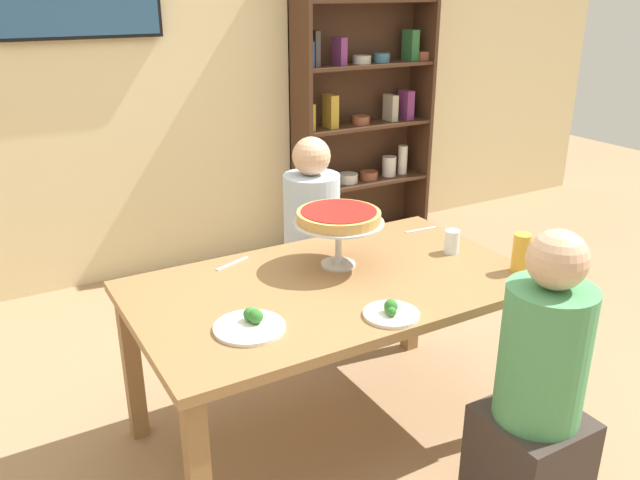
{
  "coord_description": "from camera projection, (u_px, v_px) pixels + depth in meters",
  "views": [
    {
      "loc": [
        -1.24,
        -2.05,
        1.86
      ],
      "look_at": [
        0.0,
        0.1,
        0.89
      ],
      "focal_mm": 36.27,
      "sensor_mm": 36.0,
      "label": 1
    }
  ],
  "objects": [
    {
      "name": "ground_plane",
      "position": [
        331.0,
        431.0,
        2.91
      ],
      "size": [
        12.0,
        12.0,
        0.0
      ],
      "primitive_type": "plane",
      "color": "#9E7A56"
    },
    {
      "name": "rear_partition",
      "position": [
        158.0,
        64.0,
        4.17
      ],
      "size": [
        8.0,
        0.12,
        2.8
      ],
      "primitive_type": "cube",
      "color": "beige",
      "rests_on": "ground_plane"
    },
    {
      "name": "dining_table",
      "position": [
        332.0,
        301.0,
        2.67
      ],
      "size": [
        1.62,
        0.94,
        0.74
      ],
      "color": "olive",
      "rests_on": "ground_plane"
    },
    {
      "name": "bookshelf",
      "position": [
        360.0,
        92.0,
        4.79
      ],
      "size": [
        1.16,
        0.3,
        2.21
      ],
      "color": "#422819",
      "rests_on": "ground_plane"
    },
    {
      "name": "diner_near_right",
      "position": [
        536.0,
        406.0,
        2.27
      ],
      "size": [
        0.34,
        0.34,
        1.15
      ],
      "rotation": [
        0.0,
        0.0,
        1.57
      ],
      "color": "#382D28",
      "rests_on": "ground_plane"
    },
    {
      "name": "diner_far_right",
      "position": [
        312.0,
        256.0,
        3.53
      ],
      "size": [
        0.34,
        0.34,
        1.15
      ],
      "rotation": [
        0.0,
        0.0,
        -1.57
      ],
      "color": "#382D28",
      "rests_on": "ground_plane"
    },
    {
      "name": "deep_dish_pizza_stand",
      "position": [
        339.0,
        219.0,
        2.71
      ],
      "size": [
        0.39,
        0.39,
        0.25
      ],
      "color": "silver",
      "rests_on": "dining_table"
    },
    {
      "name": "salad_plate_near_diner",
      "position": [
        250.0,
        325.0,
        2.27
      ],
      "size": [
        0.26,
        0.26,
        0.07
      ],
      "color": "white",
      "rests_on": "dining_table"
    },
    {
      "name": "salad_plate_far_diner",
      "position": [
        391.0,
        312.0,
        2.36
      ],
      "size": [
        0.21,
        0.21,
        0.07
      ],
      "color": "white",
      "rests_on": "dining_table"
    },
    {
      "name": "beer_glass_amber_tall",
      "position": [
        521.0,
        253.0,
        2.71
      ],
      "size": [
        0.07,
        0.07,
        0.17
      ],
      "primitive_type": "cylinder",
      "color": "gold",
      "rests_on": "dining_table"
    },
    {
      "name": "water_glass_clear_near",
      "position": [
        452.0,
        241.0,
        2.91
      ],
      "size": [
        0.07,
        0.07,
        0.11
      ],
      "primitive_type": "cylinder",
      "color": "white",
      "rests_on": "dining_table"
    },
    {
      "name": "cutlery_fork_near",
      "position": [
        232.0,
        264.0,
        2.8
      ],
      "size": [
        0.17,
        0.08,
        0.0
      ],
      "primitive_type": "cube",
      "rotation": [
        0.0,
        0.0,
        3.51
      ],
      "color": "silver",
      "rests_on": "dining_table"
    },
    {
      "name": "cutlery_knife_near",
      "position": [
        421.0,
        230.0,
        3.19
      ],
      "size": [
        0.18,
        0.03,
        0.0
      ],
      "primitive_type": "cube",
      "rotation": [
        0.0,
        0.0,
        3.08
      ],
      "color": "silver",
      "rests_on": "dining_table"
    }
  ]
}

